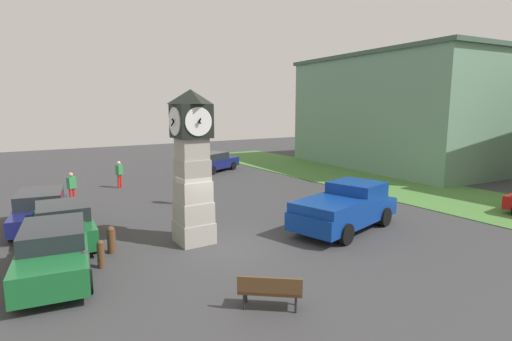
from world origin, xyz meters
TOP-DOWN VIEW (x-y plane):
  - ground_plane at (0.00, 0.00)m, footprint 78.01×78.01m
  - clock_tower at (-0.89, -0.65)m, footprint 1.58×1.58m
  - bollard_near_tower at (0.99, -4.72)m, footprint 0.24×0.24m
  - bollard_mid_row at (-0.26, -4.08)m, footprint 0.23×0.23m
  - bollard_far_row at (-1.41, -3.49)m, footprint 0.29×0.29m
  - car_navy_sedan at (-6.10, -5.26)m, footprint 4.74×2.59m
  - car_near_tower at (-3.08, -4.75)m, footprint 3.94×2.16m
  - car_by_building at (-0.23, -5.37)m, footprint 4.73×2.51m
  - car_far_lot at (-15.07, 7.28)m, footprint 3.54×4.69m
  - pickup_truck at (1.00, 5.20)m, footprint 3.30×5.57m
  - bench at (4.72, -1.10)m, footprint 1.42×1.57m
  - pedestrian_near_bench at (-9.70, -3.54)m, footprint 0.40×0.47m
  - pedestrian_crossing_lot at (-12.59, -0.43)m, footprint 0.43×0.46m
  - pedestrian_by_cars at (-6.75, 1.03)m, footprint 0.46×0.38m
  - warehouse_blue_far at (-9.33, 22.07)m, footprint 17.88×12.29m
  - grass_verge_far at (-1.77, 14.30)m, footprint 46.80×6.85m

SIDE VIEW (x-z plane):
  - ground_plane at x=0.00m, z-range 0.00..0.00m
  - grass_verge_far at x=-1.77m, z-range 0.00..0.04m
  - bollard_mid_row at x=-0.26m, z-range 0.01..0.90m
  - bollard_far_row at x=-1.41m, z-range 0.01..0.95m
  - bench at x=4.72m, z-range 0.07..0.97m
  - bollard_near_tower at x=0.99m, z-range 0.01..1.10m
  - car_navy_sedan at x=-6.10m, z-range 0.02..1.50m
  - car_far_lot at x=-15.07m, z-range 0.02..1.50m
  - car_near_tower at x=-3.08m, z-range 0.02..1.52m
  - car_by_building at x=-0.23m, z-range 0.02..1.56m
  - pickup_truck at x=1.00m, z-range 0.01..1.86m
  - pedestrian_near_bench at x=-9.70m, z-range 0.12..1.76m
  - pedestrian_crossing_lot at x=-12.59m, z-range 0.12..1.78m
  - pedestrian_by_cars at x=-6.75m, z-range 0.12..1.83m
  - clock_tower at x=-0.89m, z-range 0.02..5.61m
  - warehouse_blue_far at x=-9.33m, z-range 0.01..9.03m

